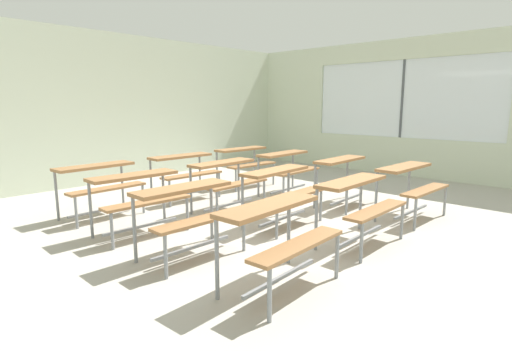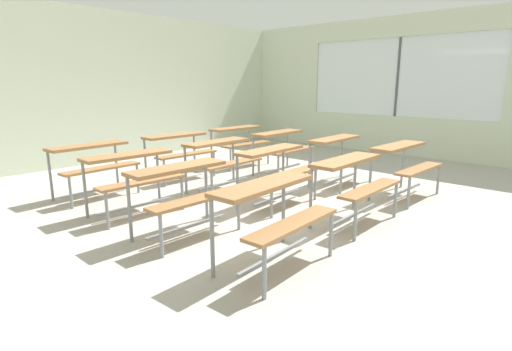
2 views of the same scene
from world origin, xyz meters
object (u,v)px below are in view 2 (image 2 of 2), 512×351
object	(u,v)px
desk_bench_r3c0	(93,158)
desk_bench_r0c0	(273,205)
desk_bench_r0c1	(354,175)
desk_bench_r3c1	(179,146)
desk_bench_r1c1	(277,163)
desk_bench_r2c1	(222,153)
desk_bench_r2c2	(282,142)
desk_bench_r1c0	(184,184)
desk_bench_r2c0	(133,169)
desk_bench_r0c2	(405,158)
desk_bench_r3c2	(239,137)
desk_bench_r1c2	(341,149)

from	to	relation	value
desk_bench_r3c0	desk_bench_r0c0	bearing A→B (deg)	-92.20
desk_bench_r0c1	desk_bench_r3c1	world-z (taller)	same
desk_bench_r1c1	desk_bench_r0c0	bearing A→B (deg)	-144.31
desk_bench_r2c1	desk_bench_r2c2	size ratio (longest dim) A/B	1.00
desk_bench_r0c0	desk_bench_r1c1	distance (m)	1.86
desk_bench_r1c0	desk_bench_r3c0	xyz separation A→B (m)	(0.06, 2.14, 0.00)
desk_bench_r1c0	desk_bench_r0c0	bearing A→B (deg)	-85.40
desk_bench_r0c0	desk_bench_r1c0	bearing A→B (deg)	90.85
desk_bench_r3c0	desk_bench_r3c1	distance (m)	1.49
desk_bench_r2c0	desk_bench_r3c1	distance (m)	1.87
desk_bench_r0c1	desk_bench_r0c2	bearing A→B (deg)	-0.78
desk_bench_r0c2	desk_bench_r2c0	distance (m)	3.67
desk_bench_r2c1	desk_bench_r3c2	bearing A→B (deg)	34.93
desk_bench_r1c2	desk_bench_r2c2	world-z (taller)	same
desk_bench_r0c2	desk_bench_r2c2	xyz separation A→B (m)	(0.02, 2.22, 0.00)
desk_bench_r1c0	desk_bench_r1c1	bearing A→B (deg)	1.13
desk_bench_r0c0	desk_bench_r2c0	bearing A→B (deg)	88.33
desk_bench_r2c1	desk_bench_r3c0	distance (m)	1.82
desk_bench_r0c1	desk_bench_r2c1	world-z (taller)	same
desk_bench_r1c0	desk_bench_r1c2	xyz separation A→B (m)	(3.04, -0.06, 0.00)
desk_bench_r0c0	desk_bench_r2c1	size ratio (longest dim) A/B	1.01
desk_bench_r0c2	desk_bench_r1c2	bearing A→B (deg)	89.82
desk_bench_r2c2	desk_bench_r3c1	bearing A→B (deg)	143.08
desk_bench_r3c1	desk_bench_r0c1	bearing A→B (deg)	-87.78
desk_bench_r2c0	desk_bench_r0c2	bearing A→B (deg)	-33.95
desk_bench_r1c2	desk_bench_r3c2	xyz separation A→B (m)	(-0.02, 2.23, 0.00)
desk_bench_r0c0	desk_bench_r2c2	size ratio (longest dim) A/B	1.01
desk_bench_r0c1	desk_bench_r1c0	world-z (taller)	same
desk_bench_r3c2	desk_bench_r2c1	bearing A→B (deg)	-140.72
desk_bench_r0c1	desk_bench_r2c1	xyz separation A→B (m)	(-0.04, 2.17, 0.00)
desk_bench_r2c2	desk_bench_r1c2	bearing A→B (deg)	-90.73
desk_bench_r1c1	desk_bench_r3c1	distance (m)	2.15
desk_bench_r0c1	desk_bench_r1c1	bearing A→B (deg)	91.38
desk_bench_r2c2	desk_bench_r2c1	bearing A→B (deg)	-179.78
desk_bench_r2c2	desk_bench_r3c2	size ratio (longest dim) A/B	0.99
desk_bench_r2c0	desk_bench_r3c2	bearing A→B (deg)	22.77
desk_bench_r1c0	desk_bench_r1c2	size ratio (longest dim) A/B	0.99
desk_bench_r0c0	desk_bench_r0c2	world-z (taller)	same
desk_bench_r3c0	desk_bench_r2c0	bearing A→B (deg)	-93.82
desk_bench_r3c2	desk_bench_r3c1	bearing A→B (deg)	-176.51
desk_bench_r1c0	desk_bench_r3c1	world-z (taller)	same
desk_bench_r0c1	desk_bench_r3c0	xyz separation A→B (m)	(-1.51, 3.25, 0.00)
desk_bench_r0c1	desk_bench_r2c0	xyz separation A→B (m)	(-1.53, 2.16, 0.00)
desk_bench_r1c2	desk_bench_r2c1	world-z (taller)	same
desk_bench_r2c0	desk_bench_r2c1	size ratio (longest dim) A/B	1.00
desk_bench_r1c1	desk_bench_r0c2	bearing A→B (deg)	-40.10
desk_bench_r0c1	desk_bench_r0c0	bearing A→B (deg)	-179.04
desk_bench_r1c0	desk_bench_r1c1	size ratio (longest dim) A/B	0.98
desk_bench_r1c0	desk_bench_r2c0	xyz separation A→B (m)	(0.03, 1.05, 0.00)
desk_bench_r1c0	desk_bench_r3c0	distance (m)	2.14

